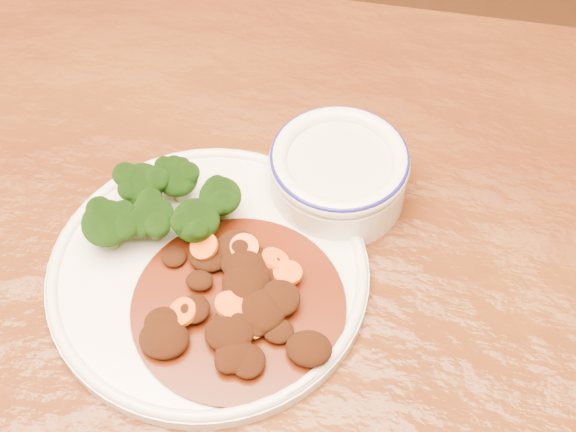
# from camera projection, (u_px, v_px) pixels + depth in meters

# --- Properties ---
(dining_table) EXTENTS (1.52, 0.93, 0.75)m
(dining_table) POSITION_uv_depth(u_px,v_px,m) (149.00, 388.00, 0.69)
(dining_table) COLOR #562C0F
(dining_table) RESTS_ON ground
(dinner_plate) EXTENTS (0.27, 0.27, 0.02)m
(dinner_plate) POSITION_uv_depth(u_px,v_px,m) (208.00, 272.00, 0.66)
(dinner_plate) COLOR silver
(dinner_plate) RESTS_ON dining_table
(broccoli_florets) EXTENTS (0.12, 0.10, 0.05)m
(broccoli_florets) POSITION_uv_depth(u_px,v_px,m) (161.00, 205.00, 0.66)
(broccoli_florets) COLOR olive
(broccoli_florets) RESTS_ON dinner_plate
(mince_stew) EXTENTS (0.17, 0.17, 0.03)m
(mince_stew) POSITION_uv_depth(u_px,v_px,m) (238.00, 302.00, 0.63)
(mince_stew) COLOR #4B1308
(mince_stew) RESTS_ON dinner_plate
(dip_bowl) EXTENTS (0.12, 0.12, 0.05)m
(dip_bowl) POSITION_uv_depth(u_px,v_px,m) (338.00, 172.00, 0.69)
(dip_bowl) COLOR white
(dip_bowl) RESTS_ON dining_table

